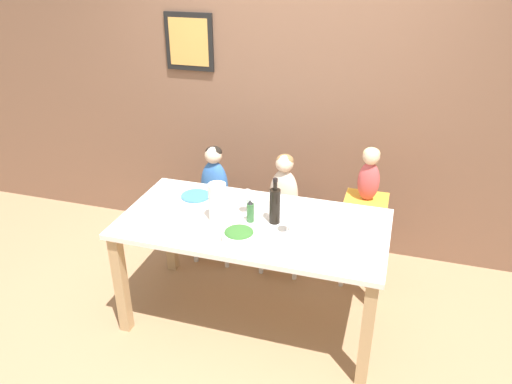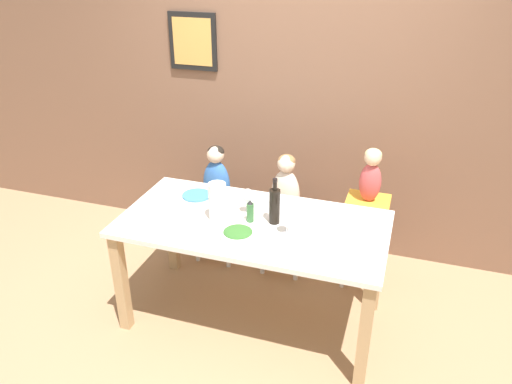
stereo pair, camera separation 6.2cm
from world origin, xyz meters
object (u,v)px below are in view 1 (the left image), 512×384
(dinner_plate_back_right, at_px, (336,214))
(chair_far_left, at_px, (216,217))
(paper_towel_roll, at_px, (218,202))
(person_child_center, at_px, (284,187))
(wine_glass_far, at_px, (247,196))
(dinner_plate_front_left, at_px, (166,223))
(dinner_plate_back_left, at_px, (196,196))
(wine_bottle, at_px, (275,205))
(person_child_left, at_px, (214,178))
(wine_glass_near, at_px, (288,215))
(salad_bowl_large, at_px, (239,235))
(chair_right_highchair, at_px, (364,220))
(chair_far_center, at_px, (283,227))
(person_baby_right, at_px, (370,171))

(dinner_plate_back_right, bearing_deg, chair_far_left, 157.83)
(paper_towel_roll, bearing_deg, person_child_center, 68.96)
(wine_glass_far, distance_m, dinner_plate_back_right, 0.59)
(dinner_plate_front_left, height_order, dinner_plate_back_left, same)
(dinner_plate_back_right, bearing_deg, wine_bottle, -150.41)
(wine_bottle, bearing_deg, person_child_left, 136.58)
(wine_glass_near, distance_m, dinner_plate_back_left, 0.79)
(paper_towel_roll, xyz_separation_m, salad_bowl_large, (0.21, -0.20, -0.09))
(chair_far_left, bearing_deg, wine_glass_near, -43.33)
(wine_glass_far, bearing_deg, dinner_plate_back_left, 164.87)
(dinner_plate_back_left, bearing_deg, person_child_center, 39.30)
(chair_right_highchair, relative_size, person_child_center, 1.32)
(person_child_center, relative_size, wine_glass_far, 3.08)
(person_child_left, xyz_separation_m, wine_bottle, (0.65, -0.61, 0.18))
(chair_right_highchair, bearing_deg, wine_glass_near, -120.00)
(chair_far_center, height_order, person_child_center, person_child_center)
(person_child_center, xyz_separation_m, dinner_plate_back_left, (-0.53, -0.43, 0.06))
(person_child_left, height_order, person_baby_right, person_baby_right)
(wine_glass_far, height_order, salad_bowl_large, wine_glass_far)
(wine_bottle, distance_m, dinner_plate_back_left, 0.66)
(salad_bowl_large, bearing_deg, person_child_center, 86.41)
(paper_towel_roll, bearing_deg, wine_bottle, 11.43)
(chair_far_left, height_order, chair_far_center, same)
(chair_far_center, relative_size, person_child_left, 0.83)
(chair_far_left, xyz_separation_m, salad_bowl_large, (0.50, -0.88, 0.44))
(dinner_plate_front_left, bearing_deg, salad_bowl_large, -5.63)
(wine_glass_far, relative_size, dinner_plate_front_left, 0.85)
(person_child_left, distance_m, dinner_plate_front_left, 0.84)
(person_child_left, xyz_separation_m, dinner_plate_back_right, (1.01, -0.41, 0.06))
(chair_right_highchair, relative_size, person_baby_right, 1.78)
(person_child_center, distance_m, dinner_plate_back_left, 0.69)
(person_child_center, relative_size, salad_bowl_large, 2.59)
(dinner_plate_front_left, bearing_deg, wine_glass_far, 33.18)
(chair_far_center, relative_size, person_child_center, 0.83)
(chair_far_left, distance_m, wine_bottle, 1.04)
(chair_right_highchair, height_order, person_child_left, person_child_left)
(person_child_center, xyz_separation_m, dinner_plate_back_right, (0.45, -0.41, 0.06))
(wine_glass_far, bearing_deg, person_baby_right, 37.03)
(person_child_left, bearing_deg, wine_glass_near, -43.36)
(salad_bowl_large, xyz_separation_m, dinner_plate_back_right, (0.50, 0.47, -0.03))
(chair_far_center, xyz_separation_m, chair_right_highchair, (0.61, 0.00, 0.17))
(wine_glass_near, distance_m, dinner_plate_front_left, 0.77)
(wine_glass_near, bearing_deg, person_baby_right, 60.03)
(dinner_plate_front_left, relative_size, dinner_plate_back_left, 1.00)
(salad_bowl_large, bearing_deg, person_baby_right, 52.98)
(person_child_center, bearing_deg, chair_far_center, -90.00)
(dinner_plate_back_right, bearing_deg, person_baby_right, 68.32)
(person_child_left, xyz_separation_m, paper_towel_roll, (0.30, -0.69, 0.18))
(person_child_center, distance_m, salad_bowl_large, 0.89)
(chair_far_left, height_order, dinner_plate_back_left, dinner_plate_back_left)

